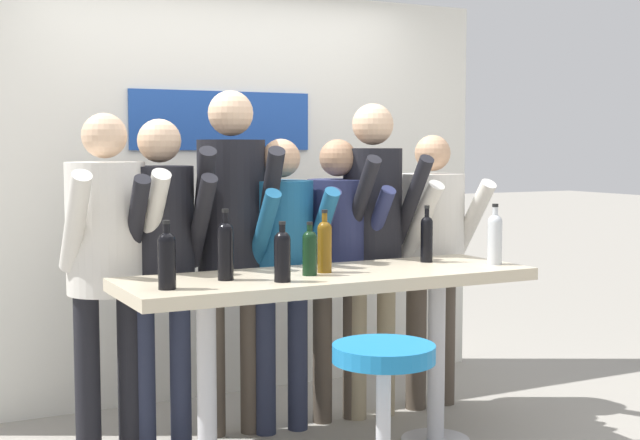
{
  "coord_description": "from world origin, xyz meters",
  "views": [
    {
      "loc": [
        -1.99,
        -3.79,
        1.56
      ],
      "look_at": [
        0.0,
        0.1,
        1.19
      ],
      "focal_mm": 50.0,
      "sensor_mm": 36.0,
      "label": 1
    }
  ],
  "objects_px": {
    "wine_bottle_1": "(325,244)",
    "wine_bottle_5": "(427,237)",
    "bar_stool": "(383,407)",
    "person_far_right": "(433,241)",
    "person_center": "(282,252)",
    "wine_bottle_3": "(167,257)",
    "wine_bottle_0": "(225,248)",
    "person_center_right": "(338,248)",
    "person_center_left": "(232,222)",
    "tasting_table": "(329,303)",
    "person_right": "(373,222)",
    "person_far_left": "(107,247)",
    "person_left": "(161,245)",
    "wine_bottle_6": "(282,254)",
    "wine_bottle_2": "(310,250)",
    "wine_bottle_4": "(495,237)"
  },
  "relations": [
    {
      "from": "person_center_left",
      "to": "wine_bottle_3",
      "type": "distance_m",
      "value": 0.95
    },
    {
      "from": "person_far_left",
      "to": "person_right",
      "type": "bearing_deg",
      "value": -2.84
    },
    {
      "from": "tasting_table",
      "to": "wine_bottle_0",
      "type": "relative_size",
      "value": 6.22
    },
    {
      "from": "person_far_left",
      "to": "person_right",
      "type": "xyz_separation_m",
      "value": [
        1.5,
        -0.05,
        0.07
      ]
    },
    {
      "from": "person_center",
      "to": "wine_bottle_6",
      "type": "height_order",
      "value": "person_center"
    },
    {
      "from": "wine_bottle_1",
      "to": "wine_bottle_2",
      "type": "bearing_deg",
      "value": -154.14
    },
    {
      "from": "person_far_right",
      "to": "wine_bottle_1",
      "type": "distance_m",
      "value": 1.15
    },
    {
      "from": "tasting_table",
      "to": "wine_bottle_3",
      "type": "relative_size",
      "value": 6.86
    },
    {
      "from": "wine_bottle_0",
      "to": "tasting_table",
      "type": "bearing_deg",
      "value": -0.81
    },
    {
      "from": "person_right",
      "to": "wine_bottle_6",
      "type": "relative_size",
      "value": 6.54
    },
    {
      "from": "bar_stool",
      "to": "wine_bottle_5",
      "type": "height_order",
      "value": "wine_bottle_5"
    },
    {
      "from": "person_left",
      "to": "wine_bottle_1",
      "type": "bearing_deg",
      "value": -38.07
    },
    {
      "from": "person_right",
      "to": "wine_bottle_2",
      "type": "relative_size",
      "value": 7.04
    },
    {
      "from": "wine_bottle_4",
      "to": "person_center",
      "type": "bearing_deg",
      "value": 144.38
    },
    {
      "from": "wine_bottle_0",
      "to": "wine_bottle_3",
      "type": "bearing_deg",
      "value": -157.6
    },
    {
      "from": "person_far_left",
      "to": "person_far_right",
      "type": "distance_m",
      "value": 1.92
    },
    {
      "from": "wine_bottle_3",
      "to": "wine_bottle_4",
      "type": "distance_m",
      "value": 1.76
    },
    {
      "from": "wine_bottle_3",
      "to": "wine_bottle_0",
      "type": "bearing_deg",
      "value": 22.4
    },
    {
      "from": "person_center_right",
      "to": "wine_bottle_3",
      "type": "height_order",
      "value": "person_center_right"
    },
    {
      "from": "person_left",
      "to": "person_far_left",
      "type": "bearing_deg",
      "value": 176.96
    },
    {
      "from": "wine_bottle_0",
      "to": "wine_bottle_6",
      "type": "xyz_separation_m",
      "value": [
        0.21,
        -0.16,
        -0.02
      ]
    },
    {
      "from": "person_left",
      "to": "wine_bottle_6",
      "type": "xyz_separation_m",
      "value": [
        0.34,
        -0.73,
        0.02
      ]
    },
    {
      "from": "wine_bottle_4",
      "to": "person_left",
      "type": "bearing_deg",
      "value": 156.26
    },
    {
      "from": "wine_bottle_4",
      "to": "person_far_left",
      "type": "bearing_deg",
      "value": 158.74
    },
    {
      "from": "tasting_table",
      "to": "person_right",
      "type": "distance_m",
      "value": 0.85
    },
    {
      "from": "wine_bottle_1",
      "to": "person_right",
      "type": "bearing_deg",
      "value": 42.03
    },
    {
      "from": "person_far_left",
      "to": "person_right",
      "type": "height_order",
      "value": "person_right"
    },
    {
      "from": "person_center_left",
      "to": "person_center_right",
      "type": "bearing_deg",
      "value": 8.16
    },
    {
      "from": "person_far_right",
      "to": "person_center",
      "type": "bearing_deg",
      "value": -179.11
    },
    {
      "from": "person_center_right",
      "to": "wine_bottle_5",
      "type": "bearing_deg",
      "value": -55.97
    },
    {
      "from": "wine_bottle_3",
      "to": "wine_bottle_5",
      "type": "height_order",
      "value": "wine_bottle_5"
    },
    {
      "from": "wine_bottle_1",
      "to": "wine_bottle_5",
      "type": "height_order",
      "value": "wine_bottle_1"
    },
    {
      "from": "person_far_right",
      "to": "wine_bottle_6",
      "type": "xyz_separation_m",
      "value": [
        -1.31,
        -0.72,
        0.08
      ]
    },
    {
      "from": "wine_bottle_2",
      "to": "person_right",
      "type": "bearing_deg",
      "value": 39.93
    },
    {
      "from": "bar_stool",
      "to": "wine_bottle_3",
      "type": "xyz_separation_m",
      "value": [
        -0.67,
        0.68,
        0.57
      ]
    },
    {
      "from": "person_far_left",
      "to": "person_left",
      "type": "distance_m",
      "value": 0.27
    },
    {
      "from": "wine_bottle_3",
      "to": "bar_stool",
      "type": "bearing_deg",
      "value": -45.46
    },
    {
      "from": "person_right",
      "to": "wine_bottle_5",
      "type": "height_order",
      "value": "person_right"
    },
    {
      "from": "wine_bottle_2",
      "to": "wine_bottle_6",
      "type": "relative_size",
      "value": 0.93
    },
    {
      "from": "person_center_left",
      "to": "wine_bottle_6",
      "type": "relative_size",
      "value": 6.73
    },
    {
      "from": "person_far_left",
      "to": "person_center_right",
      "type": "distance_m",
      "value": 1.3
    },
    {
      "from": "person_right",
      "to": "wine_bottle_1",
      "type": "relative_size",
      "value": 5.86
    },
    {
      "from": "bar_stool",
      "to": "person_center_left",
      "type": "distance_m",
      "value": 1.56
    },
    {
      "from": "wine_bottle_0",
      "to": "wine_bottle_2",
      "type": "xyz_separation_m",
      "value": [
        0.41,
        -0.04,
        -0.03
      ]
    },
    {
      "from": "person_center_right",
      "to": "wine_bottle_3",
      "type": "distance_m",
      "value": 1.41
    },
    {
      "from": "bar_stool",
      "to": "wine_bottle_1",
      "type": "relative_size",
      "value": 2.52
    },
    {
      "from": "person_center",
      "to": "person_left",
      "type": "bearing_deg",
      "value": 178.86
    },
    {
      "from": "person_far_right",
      "to": "wine_bottle_2",
      "type": "xyz_separation_m",
      "value": [
        -1.11,
        -0.6,
        0.07
      ]
    },
    {
      "from": "person_right",
      "to": "wine_bottle_1",
      "type": "distance_m",
      "value": 0.79
    },
    {
      "from": "person_right",
      "to": "wine_bottle_2",
      "type": "height_order",
      "value": "person_right"
    }
  ]
}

